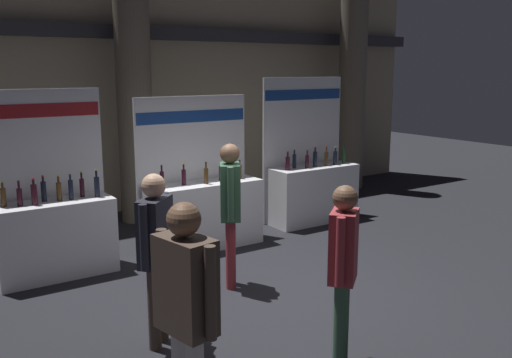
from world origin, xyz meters
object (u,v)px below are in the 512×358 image
Objects in this scene: exhibitor_booth_0 at (54,230)px; visitor_2 at (186,299)px; visitor_3 at (156,244)px; exhibitor_booth_1 at (203,209)px; visitor_0 at (343,261)px; exhibitor_booth_2 at (312,187)px; visitor_4 at (230,202)px.

exhibitor_booth_0 is 4.12m from visitor_2.
visitor_2 is (-0.10, -4.08, 0.50)m from exhibitor_booth_0.
visitor_2 is at bearing -148.66° from visitor_3.
exhibitor_booth_1 is 1.32× the size of visitor_3.
exhibitor_booth_1 reaches higher than visitor_0.
exhibitor_booth_1 is 2.35m from exhibitor_booth_2.
exhibitor_booth_2 is (4.57, 0.19, 0.01)m from exhibitor_booth_0.
exhibitor_booth_2 reaches higher than visitor_2.
visitor_4 is (-0.49, -1.64, 0.50)m from exhibitor_booth_1.
visitor_3 is at bearing 94.20° from visitor_0.
exhibitor_booth_2 is at bearing -9.52° from visitor_3.
exhibitor_booth_1 is 3.21m from visitor_3.
exhibitor_booth_0 is 0.96× the size of exhibitor_booth_2.
visitor_0 is at bearing -126.21° from exhibitor_booth_2.
exhibitor_booth_0 is 2.45m from visitor_4.
visitor_2 reaches higher than visitor_0.
visitor_0 is at bearing -99.35° from exhibitor_booth_1.
visitor_2 is (-2.33, -4.06, 0.52)m from exhibitor_booth_1.
exhibitor_booth_2 is 1.40× the size of visitor_2.
visitor_4 is at bearing -106.62° from exhibitor_booth_1.
exhibitor_booth_0 is 1.44× the size of visitor_0.
visitor_0 is 2.23m from visitor_4.
exhibitor_booth_0 is 1.35× the size of visitor_4.
visitor_4 is (1.74, -1.66, 0.48)m from exhibitor_booth_0.
exhibitor_booth_1 is 3.93m from visitor_0.
visitor_0 is (-2.98, -4.07, 0.39)m from exhibitor_booth_2.
visitor_2 reaches higher than visitor_4.
exhibitor_booth_1 is at bearing 10.78° from visitor_3.
exhibitor_booth_0 reaches higher than visitor_4.
visitor_4 reaches higher than visitor_0.
visitor_3 is (-1.89, -2.56, 0.45)m from exhibitor_booth_1.
visitor_4 is (-2.83, -1.85, 0.47)m from exhibitor_booth_2.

